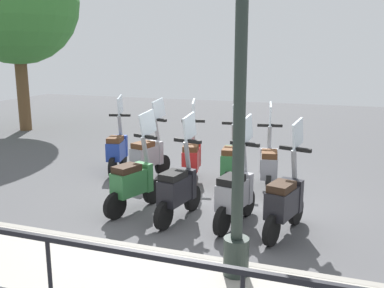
{
  "coord_description": "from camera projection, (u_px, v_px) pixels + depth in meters",
  "views": [
    {
      "loc": [
        -6.39,
        -1.78,
        2.43
      ],
      "look_at": [
        0.2,
        0.5,
        0.9
      ],
      "focal_mm": 40.0,
      "sensor_mm": 36.0,
      "label": 1
    }
  ],
  "objects": [
    {
      "name": "scooter_near_3",
      "position": [
        134.0,
        181.0,
        6.51
      ],
      "size": [
        1.2,
        0.55,
        1.54
      ],
      "rotation": [
        0.0,
        0.0,
        -0.31
      ],
      "color": "black",
      "rests_on": "ground_plane"
    },
    {
      "name": "scooter_far_0",
      "position": [
        269.0,
        165.0,
        7.44
      ],
      "size": [
        1.23,
        0.47,
        1.54
      ],
      "rotation": [
        0.0,
        0.0,
        0.17
      ],
      "color": "black",
      "rests_on": "ground_plane"
    },
    {
      "name": "scooter_far_3",
      "position": [
        148.0,
        155.0,
        8.12
      ],
      "size": [
        1.21,
        0.53,
        1.54
      ],
      "rotation": [
        0.0,
        0.0,
        -0.28
      ],
      "color": "black",
      "rests_on": "ground_plane"
    },
    {
      "name": "scooter_near_0",
      "position": [
        285.0,
        200.0,
        5.67
      ],
      "size": [
        1.21,
        0.53,
        1.54
      ],
      "rotation": [
        0.0,
        0.0,
        -0.27
      ],
      "color": "black",
      "rests_on": "ground_plane"
    },
    {
      "name": "scooter_far_1",
      "position": [
        231.0,
        161.0,
        7.66
      ],
      "size": [
        1.23,
        0.44,
        1.54
      ],
      "rotation": [
        0.0,
        0.0,
        0.1
      ],
      "color": "black",
      "rests_on": "ground_plane"
    },
    {
      "name": "ground_plane",
      "position": [
        217.0,
        202.0,
        6.98
      ],
      "size": [
        28.0,
        28.0,
        0.0
      ],
      "primitive_type": "plane",
      "color": "#4C4C4F"
    },
    {
      "name": "scooter_near_2",
      "position": [
        178.0,
        188.0,
        6.18
      ],
      "size": [
        1.23,
        0.47,
        1.54
      ],
      "rotation": [
        0.0,
        0.0,
        -0.17
      ],
      "color": "black",
      "rests_on": "ground_plane"
    },
    {
      "name": "lamp_post_near",
      "position": [
        240.0,
        104.0,
        4.07
      ],
      "size": [
        0.26,
        0.9,
        4.04
      ],
      "color": "#232D28",
      "rests_on": "promenade_walkway"
    },
    {
      "name": "fence_railing",
      "position": [
        50.0,
        280.0,
        2.92
      ],
      "size": [
        0.04,
        16.03,
        1.07
      ],
      "color": "black",
      "rests_on": "promenade_walkway"
    },
    {
      "name": "scooter_far_4",
      "position": [
        117.0,
        149.0,
        8.64
      ],
      "size": [
        1.21,
        0.51,
        1.54
      ],
      "rotation": [
        0.0,
        0.0,
        0.25
      ],
      "color": "black",
      "rests_on": "ground_plane"
    },
    {
      "name": "scooter_near_1",
      "position": [
        236.0,
        193.0,
        5.98
      ],
      "size": [
        1.22,
        0.49,
        1.54
      ],
      "rotation": [
        0.0,
        0.0,
        -0.2
      ],
      "color": "black",
      "rests_on": "ground_plane"
    },
    {
      "name": "tree_large",
      "position": [
        15.0,
        2.0,
        12.54
      ],
      "size": [
        3.68,
        3.68,
        5.69
      ],
      "color": "brown",
      "rests_on": "ground_plane"
    },
    {
      "name": "scooter_far_2",
      "position": [
        192.0,
        158.0,
        7.92
      ],
      "size": [
        1.22,
        0.5,
        1.54
      ],
      "rotation": [
        0.0,
        0.0,
        0.22
      ],
      "color": "black",
      "rests_on": "ground_plane"
    }
  ]
}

